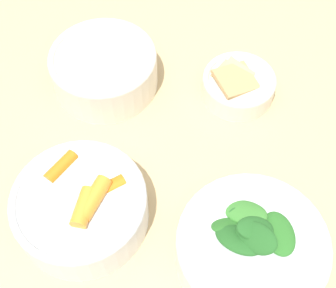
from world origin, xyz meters
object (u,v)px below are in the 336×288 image
at_px(bowl_carrots, 81,206).
at_px(bowl_cookies, 239,84).
at_px(bowl_beans_hotdog, 105,70).
at_px(bowl_greens, 251,247).

height_order(bowl_carrots, bowl_cookies, bowl_carrots).
xyz_separation_m(bowl_carrots, bowl_beans_hotdog, (0.23, -0.02, -0.00)).
bearing_deg(bowl_cookies, bowl_carrots, 131.71).
bearing_deg(bowl_beans_hotdog, bowl_carrots, 174.73).
distance_m(bowl_carrots, bowl_beans_hotdog, 0.23).
relative_size(bowl_greens, bowl_cookies, 1.63).
height_order(bowl_greens, bowl_cookies, bowl_greens).
bearing_deg(bowl_carrots, bowl_beans_hotdog, -5.27).
bearing_deg(bowl_greens, bowl_beans_hotdog, 32.40).
height_order(bowl_carrots, bowl_greens, bowl_greens).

